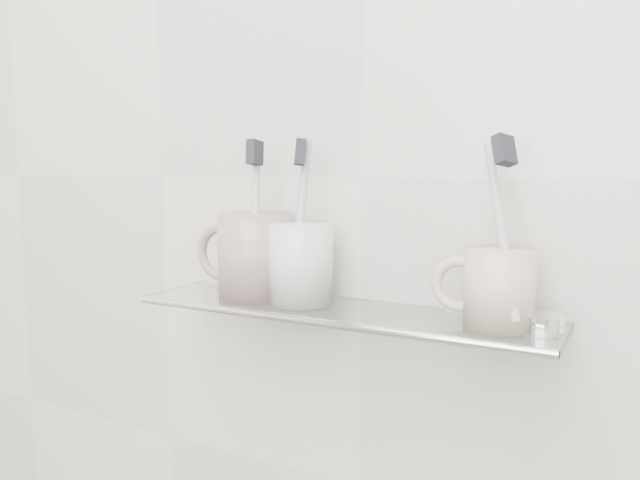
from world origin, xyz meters
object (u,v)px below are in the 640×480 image
Objects in this scene: mug_left at (256,256)px; mug_right at (499,288)px; shelf_glass at (338,311)px; mug_center at (301,263)px.

mug_right is at bearing 23.75° from mug_left.
shelf_glass is 5.13× the size of mug_center.
shelf_glass is 0.19m from mug_right.
mug_right reaches higher than shelf_glass.
mug_left reaches higher than mug_center.
mug_left is at bearing 177.57° from shelf_glass.
shelf_glass is 4.72× the size of mug_left.
mug_left is at bearing -169.08° from mug_right.
shelf_glass is at bearing 21.31° from mug_left.
mug_left reaches higher than mug_right.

